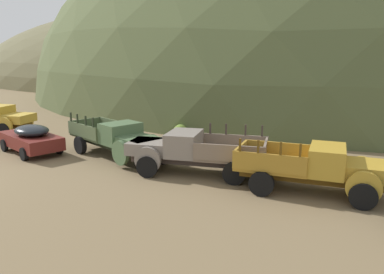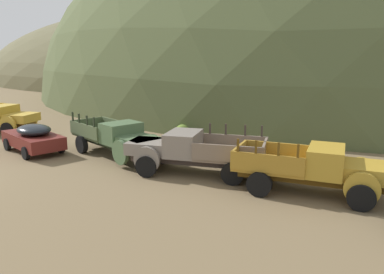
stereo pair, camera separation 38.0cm
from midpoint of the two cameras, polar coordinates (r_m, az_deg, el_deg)
hill_far_left at (r=80.08m, az=-1.73°, el=8.63°), size 95.65×64.30×29.68m
hill_far_right at (r=65.15m, az=19.44°, el=7.08°), size 83.91×86.53×52.95m
truck_faded_yellow at (r=28.85m, az=-26.85°, el=2.61°), size 6.15×3.86×1.91m
car_oxblood at (r=22.42m, az=-22.87°, el=0.00°), size 4.85×2.84×1.57m
truck_weathered_green at (r=19.61m, az=-10.35°, el=-0.28°), size 6.56×3.51×2.16m
truck_primer_gray at (r=16.86m, az=-0.30°, el=-2.20°), size 6.54×3.80×2.16m
truck_mustard at (r=15.10m, az=19.98°, el=-4.73°), size 6.03×3.17×2.16m
bush_lone_scrub at (r=24.18m, az=-1.08°, el=0.53°), size 1.05×1.02×1.13m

